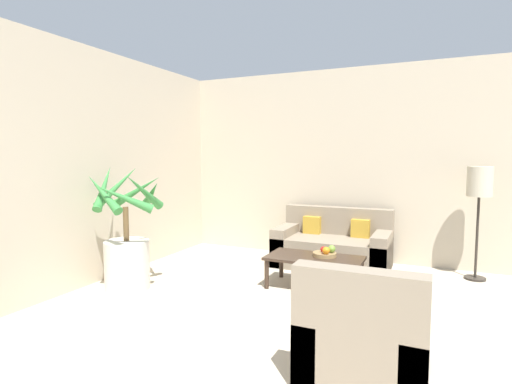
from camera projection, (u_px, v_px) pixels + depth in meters
name	position (u px, v px, depth m)	size (l,w,h in m)	color
wall_back	(413.00, 165.00, 5.31)	(8.18, 0.06, 2.70)	beige
wall_left	(22.00, 169.00, 3.80)	(0.06, 7.87, 2.70)	beige
potted_palm	(127.00, 246.00, 4.41)	(0.82, 0.91, 1.39)	beige
sofa_loveseat	(333.00, 247.00, 5.35)	(1.48, 0.79, 0.76)	gray
floor_lamp	(479.00, 188.00, 4.68)	(0.28, 0.28, 1.35)	#2D2823
coffee_table	(314.00, 261.00, 4.43)	(1.05, 0.55, 0.36)	#38281E
fruit_bowl	(325.00, 254.00, 4.46)	(0.26, 0.26, 0.04)	#997A4C
apple_red	(323.00, 249.00, 4.46)	(0.07, 0.07, 0.07)	red
apple_green	(332.00, 249.00, 4.45)	(0.08, 0.08, 0.08)	olive
orange_fruit	(326.00, 250.00, 4.38)	(0.08, 0.08, 0.08)	orange
armchair	(365.00, 336.00, 2.68)	(0.80, 0.81, 0.80)	gray
ottoman	(379.00, 307.00, 3.43)	(0.57, 0.45, 0.36)	gray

